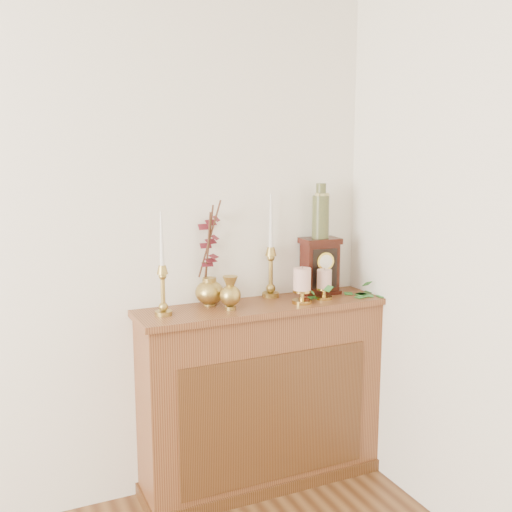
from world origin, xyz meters
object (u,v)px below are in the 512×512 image
candlestick_left (163,282)px  mantel_clock (320,266)px  bud_vase (230,293)px  candlestick_center (271,264)px  ginger_jar (209,257)px  ceramic_vase (321,214)px

candlestick_left → mantel_clock: (0.85, 0.07, -0.01)m
bud_vase → mantel_clock: mantel_clock is taller
bud_vase → candlestick_center: bearing=28.3°
ginger_jar → mantel_clock: bearing=-3.8°
candlestick_left → candlestick_center: 0.60m
ceramic_vase → candlestick_center: bearing=172.0°
candlestick_center → bud_vase: (-0.28, -0.15, -0.09)m
candlestick_left → bud_vase: size_ratio=2.93×
ginger_jar → candlestick_left: bearing=-156.8°
candlestick_center → mantel_clock: candlestick_center is taller
ceramic_vase → bud_vase: bearing=-168.1°
candlestick_center → ceramic_vase: bearing=-8.0°
candlestick_left → ginger_jar: (0.26, 0.11, 0.07)m
candlestick_center → ginger_jar: size_ratio=1.03×
candlestick_center → ginger_jar: (-0.33, -0.00, 0.06)m
candlestick_left → bud_vase: 0.32m
candlestick_center → bud_vase: size_ratio=3.28×
candlestick_center → mantel_clock: size_ratio=1.79×
ginger_jar → mantel_clock: 0.60m
ginger_jar → ceramic_vase: 0.62m
ceramic_vase → candlestick_left: bearing=-174.9°
candlestick_left → mantel_clock: candlestick_left is taller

